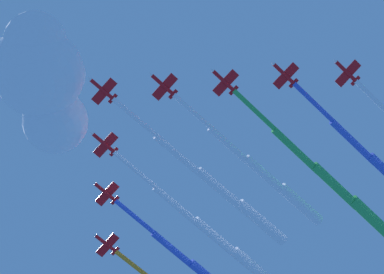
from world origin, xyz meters
The scene contains 5 objects.
jet_lead centered at (-17.13, 10.02, 194.82)m, with size 54.91×61.23×4.14m.
jet_port_inner centered at (-11.82, 22.97, 194.99)m, with size 49.36×54.54×4.23m.
jet_starboard_inner centered at (-35.06, 9.43, 196.15)m, with size 55.72×60.55×4.14m.
jet_port_mid centered at (-14.96, 44.48, 194.74)m, with size 56.74×60.90×4.19m.
cloud_puff centered at (15.55, -45.45, 203.10)m, with size 43.34×32.78×28.88m.
Camera 1 is at (88.82, -1.84, -6.17)m, focal length 69.93 mm.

